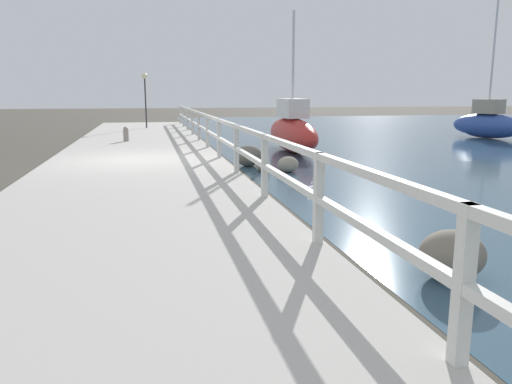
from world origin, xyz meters
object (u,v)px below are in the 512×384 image
Objects in this scene: sailboat_red at (292,131)px; mooring_bollard at (126,134)px; dock_lamp at (145,85)px; sailboat_blue at (487,123)px.

mooring_bollard is at bearing 160.59° from sailboat_red.
dock_lamp is at bearing 84.34° from mooring_bollard.
sailboat_red is (5.68, -2.12, 0.15)m from mooring_bollard.
sailboat_blue reaches higher than mooring_bollard.
mooring_bollard is 6.06m from sailboat_red.
dock_lamp is 0.35× the size of sailboat_blue.
sailboat_blue is 1.55× the size of sailboat_red.
sailboat_blue is at bearing 19.44° from sailboat_red.
mooring_bollard is at bearing -95.66° from dock_lamp.
dock_lamp is at bearing 141.57° from sailboat_blue.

